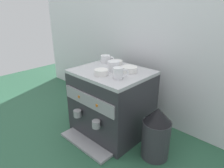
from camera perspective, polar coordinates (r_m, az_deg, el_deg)
ground_plane at (r=1.69m, az=-0.00°, el=-12.60°), size 4.00×4.00×0.00m
tiled_backsplash_wall at (r=1.72m, az=8.76°, el=8.72°), size 2.80×0.03×1.14m
espresso_machine at (r=1.56m, az=-0.10°, el=-5.11°), size 0.53×0.56×0.50m
ceramic_cup_0 at (r=1.65m, az=-1.70°, el=7.06°), size 0.10×0.08×0.06m
ceramic_cup_1 at (r=1.30m, az=1.89°, el=3.08°), size 0.08×0.09×0.07m
ceramic_cup_2 at (r=1.44m, az=0.40°, el=5.10°), size 0.11×0.09×0.07m
ceramic_bowl_0 at (r=1.37m, az=-3.05°, el=3.29°), size 0.09×0.09×0.04m
ceramic_bowl_1 at (r=1.43m, az=4.87°, el=4.14°), size 0.11×0.11×0.04m
ceramic_bowl_2 at (r=1.60m, az=1.26°, el=6.03°), size 0.10×0.10×0.03m
coffee_grinder at (r=1.36m, az=12.39°, el=-13.43°), size 0.18×0.18×0.36m
milk_pitcher at (r=1.90m, az=-9.51°, el=-6.42°), size 0.09×0.09×0.13m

